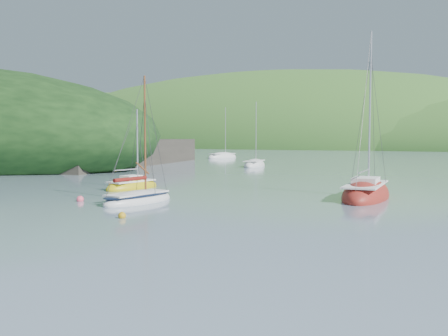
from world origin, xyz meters
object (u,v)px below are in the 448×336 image
at_px(sailboat_yellow, 132,187).
at_px(distant_sloop_a, 254,165).
at_px(daysailer_white, 138,199).
at_px(distant_sloop_c, 222,157).
at_px(sloop_red, 366,195).

xyz_separation_m(sailboat_yellow, distant_sloop_a, (-2.79, 29.64, -0.00)).
bearing_deg(daysailer_white, distant_sloop_a, 110.14).
bearing_deg(daysailer_white, sailboat_yellow, 137.80).
xyz_separation_m(sailboat_yellow, distant_sloop_c, (-17.85, 49.34, 0.01)).
height_order(daysailer_white, sailboat_yellow, daysailer_white).
bearing_deg(distant_sloop_c, distant_sloop_a, -37.86).
relative_size(distant_sloop_a, distant_sloop_c, 0.93).
height_order(sloop_red, distant_sloop_a, sloop_red).
xyz_separation_m(sloop_red, distant_sloop_a, (-20.06, 27.34, -0.06)).
distance_m(daysailer_white, sailboat_yellow, 8.13).
bearing_deg(distant_sloop_a, distant_sloop_c, 118.10).
height_order(daysailer_white, distant_sloop_c, distant_sloop_c).
xyz_separation_m(sloop_red, sailboat_yellow, (-17.27, -2.30, -0.05)).
distance_m(daysailer_white, sloop_red, 14.71).
distance_m(sloop_red, distant_sloop_a, 33.91).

